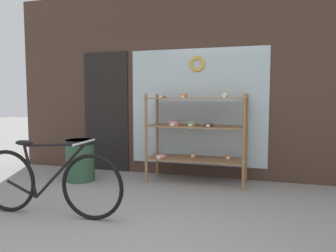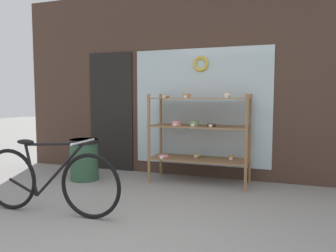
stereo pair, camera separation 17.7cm
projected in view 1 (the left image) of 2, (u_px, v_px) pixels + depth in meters
ground_plane at (109, 245)px, 2.91m from camera, size 30.00×30.00×0.00m
storefront_facade at (184, 85)px, 5.43m from camera, size 6.33×0.13×3.11m
display_case at (195, 129)px, 5.01m from camera, size 1.50×0.56×1.38m
bicycle at (48, 182)px, 3.62m from camera, size 1.78×0.46×0.85m
trash_bin at (80, 159)px, 5.15m from camera, size 0.46×0.46×0.65m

